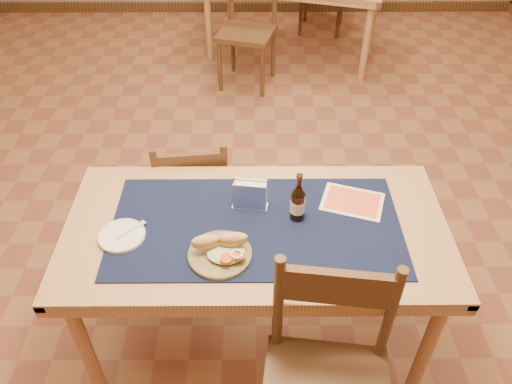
{
  "coord_description": "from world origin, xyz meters",
  "views": [
    {
      "loc": [
        -0.01,
        -2.27,
        2.22
      ],
      "look_at": [
        0.0,
        -0.7,
        0.85
      ],
      "focal_mm": 35.0,
      "sensor_mm": 36.0,
      "label": 1
    }
  ],
  "objects_px": {
    "chair_main_far": "(194,193)",
    "napkin_holder": "(250,195)",
    "beer_bottle": "(298,203)",
    "sandwich_plate": "(221,251)",
    "main_table": "(256,240)"
  },
  "relations": [
    {
      "from": "chair_main_far",
      "to": "beer_bottle",
      "type": "xyz_separation_m",
      "value": [
        0.5,
        -0.52,
        0.4
      ]
    },
    {
      "from": "sandwich_plate",
      "to": "beer_bottle",
      "type": "xyz_separation_m",
      "value": [
        0.31,
        0.21,
        0.06
      ]
    },
    {
      "from": "chair_main_far",
      "to": "napkin_holder",
      "type": "relative_size",
      "value": 5.29
    },
    {
      "from": "main_table",
      "to": "chair_main_far",
      "type": "height_order",
      "value": "chair_main_far"
    },
    {
      "from": "beer_bottle",
      "to": "napkin_holder",
      "type": "relative_size",
      "value": 1.45
    },
    {
      "from": "sandwich_plate",
      "to": "napkin_holder",
      "type": "relative_size",
      "value": 1.58
    },
    {
      "from": "chair_main_far",
      "to": "sandwich_plate",
      "type": "xyz_separation_m",
      "value": [
        0.2,
        -0.73,
        0.35
      ]
    },
    {
      "from": "napkin_holder",
      "to": "beer_bottle",
      "type": "bearing_deg",
      "value": -19.82
    },
    {
      "from": "chair_main_far",
      "to": "napkin_holder",
      "type": "distance_m",
      "value": 0.67
    },
    {
      "from": "sandwich_plate",
      "to": "napkin_holder",
      "type": "bearing_deg",
      "value": 68.68
    },
    {
      "from": "chair_main_far",
      "to": "napkin_holder",
      "type": "xyz_separation_m",
      "value": [
        0.31,
        -0.45,
        0.38
      ]
    },
    {
      "from": "sandwich_plate",
      "to": "chair_main_far",
      "type": "bearing_deg",
      "value": 105.12
    },
    {
      "from": "sandwich_plate",
      "to": "main_table",
      "type": "bearing_deg",
      "value": 51.02
    },
    {
      "from": "beer_bottle",
      "to": "sandwich_plate",
      "type": "bearing_deg",
      "value": -145.49
    },
    {
      "from": "chair_main_far",
      "to": "beer_bottle",
      "type": "height_order",
      "value": "beer_bottle"
    }
  ]
}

